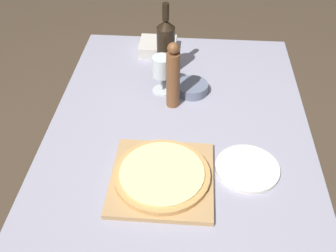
{
  "coord_description": "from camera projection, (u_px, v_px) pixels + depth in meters",
  "views": [
    {
      "loc": [
        0.04,
        -0.98,
        1.75
      ],
      "look_at": [
        -0.04,
        0.06,
        0.83
      ],
      "focal_mm": 42.0,
      "sensor_mm": 36.0,
      "label": 1
    }
  ],
  "objects": [
    {
      "name": "dining_table",
      "position": [
        176.0,
        168.0,
        1.44
      ],
      "size": [
        0.98,
        1.62,
        0.77
      ],
      "color": "#9393A8",
      "rests_on": "ground_plane"
    },
    {
      "name": "cutting_board",
      "position": [
        162.0,
        178.0,
        1.28
      ],
      "size": [
        0.33,
        0.33,
        0.02
      ],
      "color": "tan",
      "rests_on": "dining_table"
    },
    {
      "name": "pizza",
      "position": [
        162.0,
        174.0,
        1.26
      ],
      "size": [
        0.31,
        0.31,
        0.02
      ],
      "color": "tan",
      "rests_on": "cutting_board"
    },
    {
      "name": "wine_bottle",
      "position": [
        166.0,
        46.0,
        1.67
      ],
      "size": [
        0.08,
        0.08,
        0.32
      ],
      "color": "black",
      "rests_on": "dining_table"
    },
    {
      "name": "pepper_mill",
      "position": [
        173.0,
        77.0,
        1.49
      ],
      "size": [
        0.05,
        0.05,
        0.28
      ],
      "color": "brown",
      "rests_on": "dining_table"
    },
    {
      "name": "wine_glass",
      "position": [
        162.0,
        68.0,
        1.58
      ],
      "size": [
        0.08,
        0.08,
        0.16
      ],
      "color": "silver",
      "rests_on": "dining_table"
    },
    {
      "name": "small_bowl",
      "position": [
        192.0,
        88.0,
        1.63
      ],
      "size": [
        0.13,
        0.13,
        0.04
      ],
      "color": "slate",
      "rests_on": "dining_table"
    },
    {
      "name": "dinner_plate",
      "position": [
        247.0,
        168.0,
        1.31
      ],
      "size": [
        0.21,
        0.21,
        0.01
      ],
      "color": "silver",
      "rests_on": "dining_table"
    },
    {
      "name": "food_container",
      "position": [
        158.0,
        47.0,
        1.87
      ],
      "size": [
        0.17,
        0.16,
        0.05
      ],
      "color": "beige",
      "rests_on": "dining_table"
    }
  ]
}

